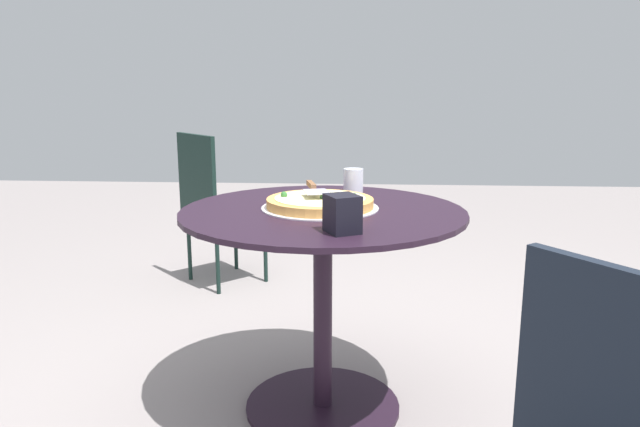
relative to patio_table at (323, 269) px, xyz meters
The scene contains 7 objects.
ground_plane 0.54m from the patio_table, ahead, with size 10.00×10.00×0.00m, color gray.
patio_table is the anchor object (origin of this frame).
pizza_on_tray 0.23m from the patio_table, 59.33° to the right, with size 0.41×0.41×0.06m.
pizza_server 0.29m from the patio_table, 62.99° to the right, with size 0.10×0.22×0.02m.
drinking_cup 0.44m from the patio_table, 106.80° to the right, with size 0.08×0.08×0.09m, color silver.
napkin_dispenser 0.42m from the patio_table, 103.22° to the left, with size 0.10×0.08×0.11m, color black.
patio_chair_far 1.53m from the patio_table, 62.08° to the right, with size 0.55×0.55×0.90m.
Camera 1 is at (-0.11, 1.98, 1.17)m, focal length 33.14 mm.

